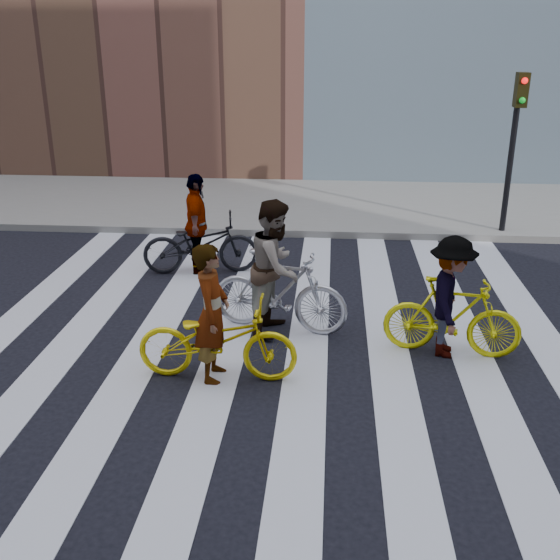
# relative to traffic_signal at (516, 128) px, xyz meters

# --- Properties ---
(ground) EXTENTS (100.00, 100.00, 0.00)m
(ground) POSITION_rel_traffic_signal_xyz_m (-4.40, -5.32, -2.28)
(ground) COLOR black
(ground) RESTS_ON ground
(sidewalk_far) EXTENTS (100.00, 5.00, 0.15)m
(sidewalk_far) POSITION_rel_traffic_signal_xyz_m (-4.40, 2.18, -2.20)
(sidewalk_far) COLOR gray
(sidewalk_far) RESTS_ON ground
(zebra_crosswalk) EXTENTS (8.25, 10.00, 0.01)m
(zebra_crosswalk) POSITION_rel_traffic_signal_xyz_m (-4.40, -5.32, -2.27)
(zebra_crosswalk) COLOR silver
(zebra_crosswalk) RESTS_ON ground
(traffic_signal) EXTENTS (0.22, 0.42, 3.33)m
(traffic_signal) POSITION_rel_traffic_signal_xyz_m (0.00, 0.00, 0.00)
(traffic_signal) COLOR black
(traffic_signal) RESTS_ON ground
(bike_yellow_left) EXTENTS (1.99, 0.72, 1.04)m
(bike_yellow_left) POSITION_rel_traffic_signal_xyz_m (-4.93, -6.30, -1.76)
(bike_yellow_left) COLOR yellow
(bike_yellow_left) RESTS_ON ground
(bike_silver_mid) EXTENTS (2.07, 0.99, 1.20)m
(bike_silver_mid) POSITION_rel_traffic_signal_xyz_m (-4.29, -4.85, -1.68)
(bike_silver_mid) COLOR #B3B4BD
(bike_silver_mid) RESTS_ON ground
(bike_yellow_right) EXTENTS (1.85, 0.78, 1.08)m
(bike_yellow_right) POSITION_rel_traffic_signal_xyz_m (-1.95, -5.41, -1.74)
(bike_yellow_right) COLOR yellow
(bike_yellow_right) RESTS_ON ground
(bike_dark_rear) EXTENTS (2.12, 1.03, 1.07)m
(bike_dark_rear) POSITION_rel_traffic_signal_xyz_m (-5.88, -2.55, -1.75)
(bike_dark_rear) COLOR black
(bike_dark_rear) RESTS_ON ground
(rider_left) EXTENTS (0.43, 0.65, 1.75)m
(rider_left) POSITION_rel_traffic_signal_xyz_m (-4.98, -6.30, -1.40)
(rider_left) COLOR slate
(rider_left) RESTS_ON ground
(rider_mid) EXTENTS (0.92, 1.08, 1.93)m
(rider_mid) POSITION_rel_traffic_signal_xyz_m (-4.34, -4.85, -1.31)
(rider_mid) COLOR slate
(rider_mid) RESTS_ON ground
(rider_right) EXTENTS (0.77, 1.14, 1.64)m
(rider_right) POSITION_rel_traffic_signal_xyz_m (-2.00, -5.41, -1.46)
(rider_right) COLOR slate
(rider_right) RESTS_ON ground
(rider_rear) EXTENTS (0.60, 1.10, 1.78)m
(rider_rear) POSITION_rel_traffic_signal_xyz_m (-5.93, -2.55, -1.39)
(rider_rear) COLOR slate
(rider_rear) RESTS_ON ground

